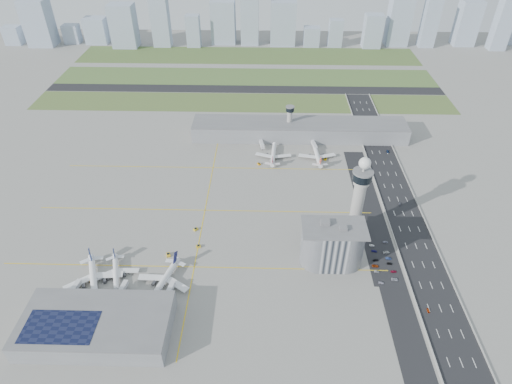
{
  "coord_description": "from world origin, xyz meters",
  "views": [
    {
      "loc": [
        6.68,
        -227.82,
        214.04
      ],
      "look_at": [
        0.0,
        35.0,
        15.0
      ],
      "focal_mm": 30.0,
      "sensor_mm": 36.0,
      "label": 1
    }
  ],
  "objects_px": {
    "airplane_near_a": "(93,277)",
    "tug_1": "(168,254)",
    "secondary_tower": "(290,119)",
    "car_hw_1": "(400,204)",
    "airplane_far_a": "(273,152)",
    "car_hw_0": "(428,310)",
    "airplane_far_b": "(317,152)",
    "car_lot_1": "(377,271)",
    "tug_0": "(92,282)",
    "admin_building": "(332,245)",
    "car_lot_8": "(389,263)",
    "control_tower": "(359,194)",
    "car_lot_5": "(372,245)",
    "car_lot_6": "(395,279)",
    "car_lot_0": "(381,283)",
    "car_hw_4": "(361,121)",
    "tug_5": "(325,159)",
    "jet_bridge_far_0": "(261,142)",
    "car_lot_7": "(394,271)",
    "airplane_near_c": "(162,279)",
    "airplane_near_b": "(115,272)",
    "jet_bridge_near_1": "(117,300)",
    "car_lot_3": "(376,260)",
    "car_lot_9": "(388,258)",
    "car_lot_10": "(386,252)",
    "jet_bridge_near_2": "(166,301)",
    "jet_bridge_far_1": "(312,142)",
    "jet_bridge_near_0": "(69,299)",
    "tug_4": "(259,164)",
    "car_lot_11": "(385,242)",
    "car_hw_2": "(388,151)",
    "tug_2": "(198,246)",
    "car_lot_2": "(375,266)"
  },
  "relations": [
    {
      "from": "car_lot_0",
      "to": "car_hw_2",
      "type": "xyz_separation_m",
      "value": [
        39.89,
        161.91,
        0.03
      ]
    },
    {
      "from": "airplane_near_b",
      "to": "jet_bridge_near_1",
      "type": "height_order",
      "value": "airplane_near_b"
    },
    {
      "from": "admin_building",
      "to": "car_lot_5",
      "type": "height_order",
      "value": "admin_building"
    },
    {
      "from": "tug_2",
      "to": "car_lot_8",
      "type": "bearing_deg",
      "value": 72.91
    },
    {
      "from": "airplane_far_b",
      "to": "car_lot_3",
      "type": "relative_size",
      "value": 10.41
    },
    {
      "from": "airplane_far_a",
      "to": "airplane_far_b",
      "type": "xyz_separation_m",
      "value": [
        40.36,
        0.26,
        0.21
      ]
    },
    {
      "from": "airplane_far_b",
      "to": "car_lot_6",
      "type": "bearing_deg",
      "value": -169.21
    },
    {
      "from": "airplane_near_c",
      "to": "tug_4",
      "type": "relative_size",
      "value": 14.12
    },
    {
      "from": "tug_5",
      "to": "car_lot_6",
      "type": "distance_m",
      "value": 147.01
    },
    {
      "from": "car_lot_3",
      "to": "car_lot_6",
      "type": "relative_size",
      "value": 0.87
    },
    {
      "from": "car_hw_4",
      "to": "car_lot_6",
      "type": "bearing_deg",
      "value": -96.93
    },
    {
      "from": "car_lot_7",
      "to": "airplane_near_c",
      "type": "bearing_deg",
      "value": 89.76
    },
    {
      "from": "jet_bridge_near_0",
      "to": "jet_bridge_near_2",
      "type": "bearing_deg",
      "value": -80.0
    },
    {
      "from": "car_lot_0",
      "to": "car_hw_4",
      "type": "relative_size",
      "value": 0.91
    },
    {
      "from": "tug_5",
      "to": "car_lot_8",
      "type": "relative_size",
      "value": 0.88
    },
    {
      "from": "jet_bridge_near_2",
      "to": "jet_bridge_far_1",
      "type": "distance_m",
      "value": 219.71
    },
    {
      "from": "car_lot_5",
      "to": "tug_4",
      "type": "bearing_deg",
      "value": 46.8
    },
    {
      "from": "admin_building",
      "to": "car_lot_8",
      "type": "xyz_separation_m",
      "value": [
        40.08,
        -2.01,
        -14.7
      ]
    },
    {
      "from": "airplane_far_b",
      "to": "car_lot_1",
      "type": "distance_m",
      "value": 143.83
    },
    {
      "from": "car_lot_9",
      "to": "car_lot_10",
      "type": "xyz_separation_m",
      "value": [
        -0.23,
        5.89,
        -0.01
      ]
    },
    {
      "from": "car_lot_2",
      "to": "admin_building",
      "type": "bearing_deg",
      "value": 84.13
    },
    {
      "from": "car_lot_5",
      "to": "car_lot_6",
      "type": "xyz_separation_m",
      "value": [
        8.84,
        -31.31,
        0.07
      ]
    },
    {
      "from": "airplane_near_a",
      "to": "tug_1",
      "type": "distance_m",
      "value": 50.66
    },
    {
      "from": "car_lot_9",
      "to": "admin_building",
      "type": "bearing_deg",
      "value": 100.06
    },
    {
      "from": "car_lot_1",
      "to": "tug_0",
      "type": "bearing_deg",
      "value": 98.05
    },
    {
      "from": "jet_bridge_near_2",
      "to": "car_lot_1",
      "type": "distance_m",
      "value": 138.16
    },
    {
      "from": "car_lot_11",
      "to": "car_hw_1",
      "type": "xyz_separation_m",
      "value": [
        20.6,
        43.82,
        0.1
      ]
    },
    {
      "from": "control_tower",
      "to": "airplane_near_a",
      "type": "xyz_separation_m",
      "value": [
        -174.34,
        -54.2,
        -28.82
      ]
    },
    {
      "from": "control_tower",
      "to": "car_lot_9",
      "type": "height_order",
      "value": "control_tower"
    },
    {
      "from": "control_tower",
      "to": "tug_0",
      "type": "height_order",
      "value": "control_tower"
    },
    {
      "from": "car_lot_0",
      "to": "control_tower",
      "type": "bearing_deg",
      "value": 22.15
    },
    {
      "from": "secondary_tower",
      "to": "car_lot_0",
      "type": "distance_m",
      "value": 199.1
    },
    {
      "from": "jet_bridge_near_1",
      "to": "car_hw_0",
      "type": "xyz_separation_m",
      "value": [
        190.02,
        -1.28,
        -2.28
      ]
    },
    {
      "from": "airplane_near_a",
      "to": "car_hw_4",
      "type": "xyz_separation_m",
      "value": [
        209.68,
        226.83,
        -5.56
      ]
    },
    {
      "from": "airplane_far_b",
      "to": "tug_5",
      "type": "bearing_deg",
      "value": -120.04
    },
    {
      "from": "tug_5",
      "to": "airplane_near_a",
      "type": "bearing_deg",
      "value": 62.42
    },
    {
      "from": "secondary_tower",
      "to": "car_hw_1",
      "type": "xyz_separation_m",
      "value": [
        84.56,
        -109.13,
        -18.15
      ]
    },
    {
      "from": "car_lot_10",
      "to": "car_hw_2",
      "type": "xyz_separation_m",
      "value": [
        30.49,
        134.22,
        0.01
      ]
    },
    {
      "from": "airplane_far_b",
      "to": "tug_0",
      "type": "relative_size",
      "value": 11.57
    },
    {
      "from": "airplane_near_c",
      "to": "car_lot_0",
      "type": "distance_m",
      "value": 140.6
    },
    {
      "from": "control_tower",
      "to": "car_lot_0",
      "type": "distance_m",
      "value": 60.94
    },
    {
      "from": "car_lot_3",
      "to": "tug_4",
      "type": "bearing_deg",
      "value": 28.99
    },
    {
      "from": "jet_bridge_far_0",
      "to": "car_lot_6",
      "type": "bearing_deg",
      "value": 17.97
    },
    {
      "from": "tug_0",
      "to": "jet_bridge_near_0",
      "type": "bearing_deg",
      "value": -165.41
    },
    {
      "from": "jet_bridge_near_1",
      "to": "car_lot_1",
      "type": "xyz_separation_m",
      "value": [
        164.95,
        29.52,
        -2.28
      ]
    },
    {
      "from": "car_lot_10",
      "to": "car_hw_0",
      "type": "bearing_deg",
      "value": -171.38
    },
    {
      "from": "airplane_far_a",
      "to": "car_hw_0",
      "type": "height_order",
      "value": "airplane_far_a"
    },
    {
      "from": "car_lot_3",
      "to": "car_lot_5",
      "type": "bearing_deg",
      "value": -6.35
    },
    {
      "from": "car_hw_2",
      "to": "tug_4",
      "type": "bearing_deg",
      "value": -165.45
    },
    {
      "from": "car_lot_5",
      "to": "car_lot_11",
      "type": "xyz_separation_m",
      "value": [
        10.46,
        3.86,
        -0.01
      ]
    }
  ]
}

